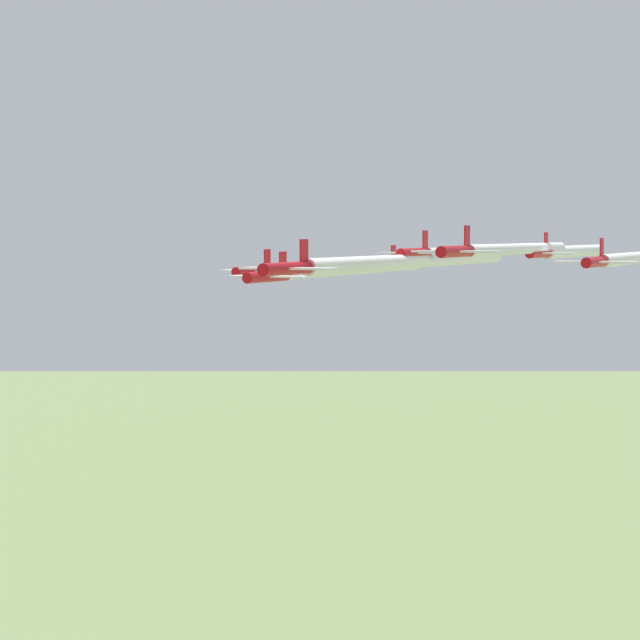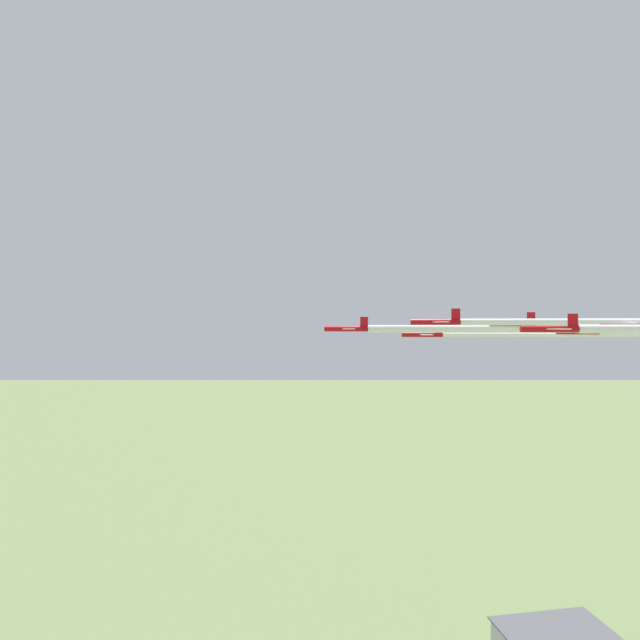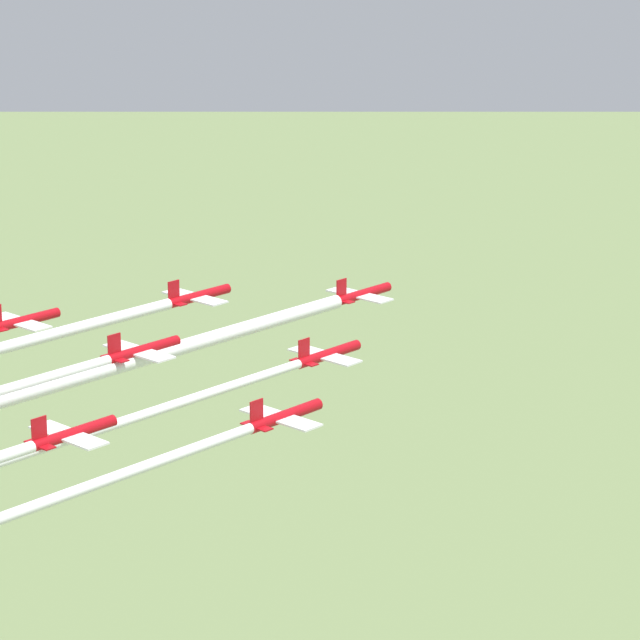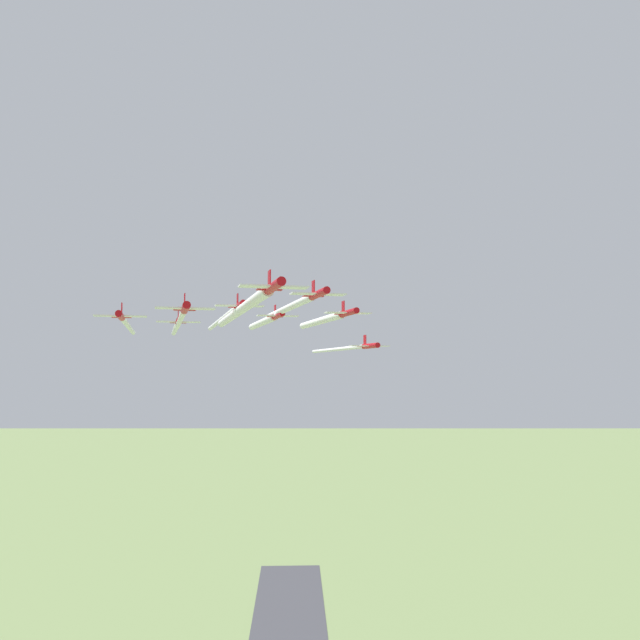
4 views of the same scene
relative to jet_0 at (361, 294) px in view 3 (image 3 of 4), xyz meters
The scene contains 11 objects.
jet_0 is the anchor object (origin of this frame).
jet_1 17.01m from the jet_0, 135.51° to the left, with size 7.91×7.67×2.66m.
jet_2 17.01m from the jet_0, 163.56° to the right, with size 7.91×7.67×2.66m.
jet_3 33.94m from the jet_0, 135.51° to the left, with size 7.91×7.67×2.66m.
jet_4 29.26m from the jet_0, 165.97° to the left, with size 7.91×7.67×2.66m.
jet_5 33.96m from the jet_0, 163.56° to the right, with size 7.91×7.67×2.66m.
jet_8 44.72m from the jet_0, behind, with size 7.91×7.67×2.66m.
smoke_trail_0 30.93m from the jet_0, 165.97° to the left, with size 53.29×14.55×1.36m.
smoke_trail_1 37.11m from the jet_0, 152.56° to the left, with size 34.84×9.69×1.08m.
smoke_trail_2 37.50m from the jet_0, behind, with size 35.55×9.63×0.82m.
smoke_trail_5 56.70m from the jet_0, behind, with size 41.20×11.07×0.85m.
Camera 3 is at (-143.14, -125.06, 146.81)m, focal length 85.00 mm.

